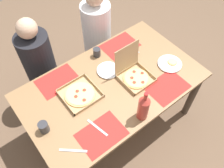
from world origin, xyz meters
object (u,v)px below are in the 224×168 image
Objects in this scene: cup_spare at (97,52)px; diner_left_seat at (41,68)px; cup_clear_right at (44,127)px; pizza_box_edge_far at (80,94)px; pizza_box_center at (134,74)px; plate_near_left at (170,64)px; diner_right_seat at (97,38)px; soda_bottle at (143,107)px; plate_near_right at (108,70)px.

diner_left_seat is (-0.47, 0.38, -0.25)m from cup_spare.
cup_clear_right is at bearing -153.54° from cup_spare.
cup_clear_right is at bearing -165.15° from pizza_box_edge_far.
pizza_box_center is 1.00× the size of pizza_box_edge_far.
diner_right_seat is (-0.21, 0.90, -0.21)m from plate_near_left.
soda_bottle reaches higher than pizza_box_center.
pizza_box_edge_far reaches higher than plate_near_left.
pizza_box_center is 1.02m from diner_left_seat.
soda_bottle is at bearing -98.23° from cup_spare.
soda_bottle reaches higher than cup_spare.
plate_near_left is 1.27m from cup_clear_right.
cup_clear_right is 1.08× the size of cup_spare.
soda_bottle is 0.78m from cup_clear_right.
plate_near_left is at bearing -76.59° from diner_right_seat.
pizza_box_edge_far is 0.49m from cup_spare.
plate_near_left is 2.60× the size of cup_spare.
soda_bottle is at bearing -72.80° from diner_left_seat.
cup_clear_right is (-0.68, 0.38, -0.08)m from soda_bottle.
cup_spare is (-0.48, 0.52, 0.03)m from plate_near_left.
pizza_box_edge_far is 0.94× the size of soda_bottle.
soda_bottle is at bearing -97.87° from plate_near_right.
pizza_box_center is at bearing -76.36° from cup_spare.
pizza_box_edge_far is at bearing 164.82° from plate_near_left.
cup_spare is 0.65m from diner_left_seat.
plate_near_left is at bearing -47.65° from cup_spare.
plate_near_left is 1.32m from diner_left_seat.
cup_clear_right is at bearing 177.86° from pizza_box_center.
pizza_box_edge_far is (-0.49, 0.14, -0.04)m from pizza_box_center.
cup_clear_right is (-0.89, 0.03, 0.00)m from pizza_box_center.
cup_spare reaches higher than plate_near_left.
soda_bottle is at bearing -122.08° from pizza_box_center.
diner_right_seat is (0.30, 0.60, -0.21)m from plate_near_right.
cup_clear_right reaches higher than plate_near_right.
cup_clear_right reaches higher than pizza_box_edge_far.
cup_clear_right is at bearing -167.27° from plate_near_right.
diner_right_seat is at bearing 45.45° from pizza_box_edge_far.
diner_left_seat is (-0.43, 0.60, -0.21)m from plate_near_right.
pizza_box_edge_far is at bearing -143.65° from cup_spare.
pizza_box_center is at bearing -2.14° from cup_clear_right.
diner_left_seat is at bearing 180.00° from diner_right_seat.
diner_right_seat is at bearing 103.41° from plate_near_left.
plate_near_left is (0.37, -0.10, -0.04)m from pizza_box_center.
pizza_box_edge_far is 1.33× the size of plate_near_left.
cup_clear_right is at bearing 151.02° from soda_bottle.
cup_clear_right is 0.87m from diner_left_seat.
diner_right_seat is (1.05, 0.77, -0.25)m from cup_clear_right.
plate_near_right is (-0.14, 0.20, -0.04)m from pizza_box_center.
cup_clear_right is 0.08× the size of diner_left_seat.
pizza_box_edge_far is 3.21× the size of cup_clear_right.
diner_right_seat is at bearing 55.08° from cup_spare.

